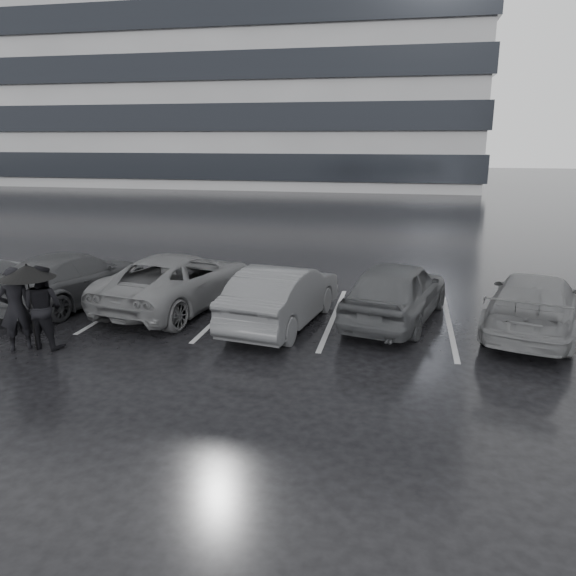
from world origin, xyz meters
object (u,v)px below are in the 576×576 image
(car_west_b, at_px, (179,280))
(pedestrian_left, at_px, (16,309))
(car_main, at_px, (396,291))
(car_east, at_px, (534,304))
(car_west_c, at_px, (73,278))
(car_west_a, at_px, (282,295))
(pedestrian_right, at_px, (43,307))

(car_west_b, relative_size, pedestrian_left, 2.86)
(car_main, height_order, car_east, car_main)
(car_west_b, bearing_deg, car_west_c, 17.00)
(car_west_a, distance_m, car_east, 5.78)
(car_main, xyz_separation_m, pedestrian_left, (-7.72, -3.60, 0.14))
(car_west_a, bearing_deg, car_west_c, 3.59)
(car_west_b, relative_size, car_west_c, 1.07)
(car_west_c, xyz_separation_m, pedestrian_left, (0.80, -3.34, 0.20))
(car_west_b, relative_size, pedestrian_right, 2.88)
(car_main, relative_size, car_east, 0.95)
(car_east, xyz_separation_m, pedestrian_right, (-10.36, -3.15, 0.21))
(car_west_a, relative_size, pedestrian_right, 2.45)
(car_west_a, xyz_separation_m, car_east, (5.74, 0.63, -0.04))
(car_west_c, xyz_separation_m, pedestrian_right, (1.26, -3.08, 0.20))
(car_east, xyz_separation_m, pedestrian_left, (-10.81, -3.41, 0.22))
(car_west_b, height_order, pedestrian_right, pedestrian_right)
(car_main, height_order, pedestrian_right, pedestrian_right)
(car_main, xyz_separation_m, car_east, (3.09, -0.19, -0.08))
(car_east, bearing_deg, pedestrian_left, 33.08)
(car_main, xyz_separation_m, car_west_a, (-2.65, -0.82, -0.04))
(car_main, distance_m, car_west_a, 2.78)
(car_west_a, xyz_separation_m, pedestrian_right, (-4.61, -2.52, 0.17))
(car_west_c, height_order, pedestrian_right, pedestrian_right)
(pedestrian_left, bearing_deg, car_west_a, 165.65)
(car_west_b, bearing_deg, pedestrian_left, 70.91)
(pedestrian_left, distance_m, pedestrian_right, 0.52)
(car_west_c, height_order, car_east, car_west_c)
(car_west_c, distance_m, pedestrian_right, 3.34)
(car_main, height_order, pedestrian_left, pedestrian_left)
(pedestrian_left, bearing_deg, car_west_c, -119.61)
(car_west_a, height_order, car_west_c, car_west_a)
(car_main, height_order, car_west_b, car_main)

